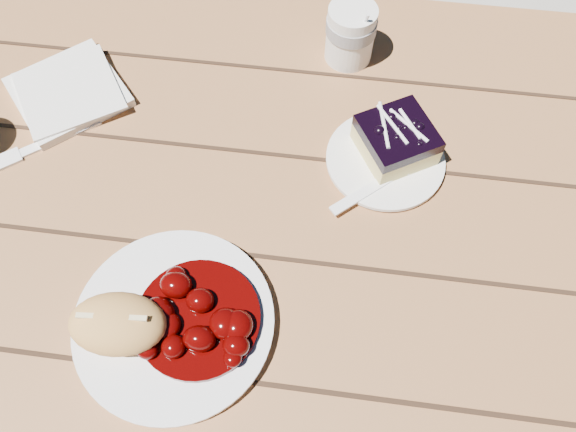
# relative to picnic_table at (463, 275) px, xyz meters

# --- Properties ---
(ground) EXTENTS (60.00, 60.00, 0.00)m
(ground) POSITION_rel_picnic_table_xyz_m (0.00, 0.00, -0.59)
(ground) COLOR #A49F94
(ground) RESTS_ON ground
(picnic_table) EXTENTS (2.00, 1.55, 0.75)m
(picnic_table) POSITION_rel_picnic_table_xyz_m (0.00, 0.00, 0.00)
(picnic_table) COLOR brown
(picnic_table) RESTS_ON ground
(main_plate) EXTENTS (0.24, 0.24, 0.02)m
(main_plate) POSITION_rel_picnic_table_xyz_m (-0.40, -0.18, 0.17)
(main_plate) COLOR white
(main_plate) RESTS_ON picnic_table
(goulash_stew) EXTENTS (0.15, 0.15, 0.04)m
(goulash_stew) POSITION_rel_picnic_table_xyz_m (-0.37, -0.18, 0.20)
(goulash_stew) COLOR #440302
(goulash_stew) RESTS_ON main_plate
(bread_roll) EXTENTS (0.12, 0.08, 0.06)m
(bread_roll) POSITION_rel_picnic_table_xyz_m (-0.45, -0.20, 0.21)
(bread_roll) COLOR #DBA054
(bread_roll) RESTS_ON main_plate
(dessert_plate) EXTENTS (0.16, 0.16, 0.01)m
(dessert_plate) POSITION_rel_picnic_table_xyz_m (-0.15, 0.09, 0.17)
(dessert_plate) COLOR white
(dessert_plate) RESTS_ON picnic_table
(blueberry_cake) EXTENTS (0.13, 0.13, 0.05)m
(blueberry_cake) POSITION_rel_picnic_table_xyz_m (-0.14, 0.10, 0.20)
(blueberry_cake) COLOR #E7D57E
(blueberry_cake) RESTS_ON dessert_plate
(fork_dessert) EXTENTS (0.14, 0.12, 0.00)m
(fork_dessert) POSITION_rel_picnic_table_xyz_m (-0.17, 0.03, 0.17)
(fork_dessert) COLOR white
(fork_dessert) RESTS_ON dessert_plate
(coffee_cup) EXTENTS (0.07, 0.07, 0.09)m
(coffee_cup) POSITION_rel_picnic_table_xyz_m (-0.22, 0.28, 0.21)
(coffee_cup) COLOR white
(coffee_cup) RESTS_ON picnic_table
(napkin_stack) EXTENTS (0.21, 0.21, 0.01)m
(napkin_stack) POSITION_rel_picnic_table_xyz_m (-0.63, 0.15, 0.17)
(napkin_stack) COLOR white
(napkin_stack) RESTS_ON picnic_table
(fork_table) EXTENTS (0.14, 0.12, 0.00)m
(fork_table) POSITION_rel_picnic_table_xyz_m (-0.62, 0.07, 0.16)
(fork_table) COLOR white
(fork_table) RESTS_ON picnic_table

